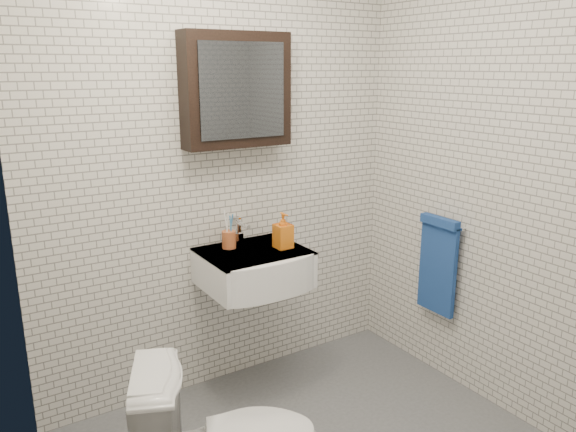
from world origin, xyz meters
The scene contains 7 objects.
room_shell centered at (0.00, 0.00, 1.47)m, with size 2.22×2.02×2.51m.
washbasin centered at (0.05, 0.73, 0.76)m, with size 0.55×0.50×0.20m.
faucet centered at (0.05, 0.93, 0.92)m, with size 0.06×0.20×0.15m.
mirror_cabinet centered at (0.05, 0.93, 1.70)m, with size 0.60×0.15×0.60m.
towel_rail centered at (1.04, 0.35, 0.72)m, with size 0.09×0.30×0.58m.
toothbrush_cup centered at (-0.04, 0.88, 0.90)m, with size 0.10×0.10×0.21m.
soap_bottle centered at (0.21, 0.73, 0.95)m, with size 0.09×0.09×0.20m, color #E95818.
Camera 1 is at (-1.35, -1.78, 1.83)m, focal length 35.00 mm.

